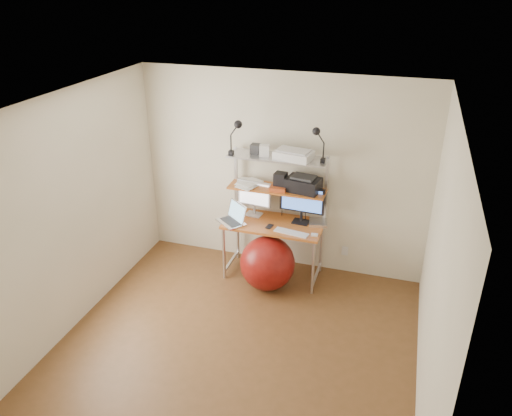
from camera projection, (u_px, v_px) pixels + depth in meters
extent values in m
plane|color=brown|center=(235.00, 348.00, 5.15)|extent=(3.60, 3.60, 0.00)
plane|color=silver|center=(230.00, 109.00, 4.07)|extent=(3.60, 3.60, 0.00)
plane|color=beige|center=(282.00, 174.00, 6.16)|extent=(3.60, 0.00, 3.60)
plane|color=beige|center=(134.00, 381.00, 3.06)|extent=(3.60, 0.00, 3.60)
plane|color=beige|center=(67.00, 216.00, 5.10)|extent=(0.00, 3.60, 3.60)
plane|color=beige|center=(437.00, 275.00, 4.13)|extent=(0.00, 3.60, 3.60)
cube|color=#BB6724|center=(274.00, 224.00, 6.08)|extent=(1.20, 0.60, 0.03)
cylinder|color=silver|center=(224.00, 254.00, 6.16)|extent=(0.04, 0.04, 0.71)
cylinder|color=silver|center=(238.00, 234.00, 6.61)|extent=(0.04, 0.04, 0.71)
cylinder|color=silver|center=(313.00, 268.00, 5.86)|extent=(0.04, 0.04, 0.71)
cylinder|color=silver|center=(321.00, 247.00, 6.31)|extent=(0.04, 0.04, 0.71)
cube|color=silver|center=(236.00, 179.00, 6.27)|extent=(0.03, 0.04, 0.84)
cube|color=silver|center=(326.00, 190.00, 5.96)|extent=(0.03, 0.04, 0.84)
cube|color=#BB6724|center=(277.00, 189.00, 6.01)|extent=(1.18, 0.34, 0.02)
cube|color=silver|center=(278.00, 157.00, 5.84)|extent=(1.18, 0.34, 0.02)
cube|color=silver|center=(345.00, 251.00, 6.33)|extent=(0.08, 0.01, 0.12)
cube|color=silver|center=(254.00, 214.00, 6.27)|extent=(0.21, 0.17, 0.01)
cylinder|color=silver|center=(254.00, 209.00, 6.26)|extent=(0.03, 0.03, 0.11)
cube|color=silver|center=(254.00, 193.00, 6.16)|extent=(0.43, 0.08, 0.33)
plane|color=silver|center=(254.00, 194.00, 6.15)|extent=(0.39, 0.04, 0.39)
cube|color=black|center=(301.00, 222.00, 6.08)|extent=(0.21, 0.17, 0.01)
cylinder|color=black|center=(301.00, 216.00, 6.07)|extent=(0.03, 0.03, 0.12)
cube|color=black|center=(302.00, 199.00, 5.97)|extent=(0.55, 0.07, 0.33)
plane|color=#3A69C7|center=(302.00, 200.00, 5.96)|extent=(0.49, 0.03, 0.50)
cube|color=silver|center=(231.00, 222.00, 6.07)|extent=(0.42, 0.41, 0.02)
cube|color=#2B2B2D|center=(231.00, 221.00, 6.07)|extent=(0.32, 0.30, 0.00)
cube|color=silver|center=(239.00, 211.00, 6.08)|extent=(0.31, 0.27, 0.23)
plane|color=#71A0BC|center=(239.00, 211.00, 6.08)|extent=(0.30, 0.26, 0.31)
cube|color=silver|center=(291.00, 233.00, 5.84)|extent=(0.42, 0.18, 0.01)
cube|color=silver|center=(314.00, 235.00, 5.77)|extent=(0.09, 0.06, 0.02)
cube|color=silver|center=(318.00, 223.00, 6.03)|extent=(0.25, 0.25, 0.04)
cube|color=black|center=(269.00, 226.00, 5.98)|extent=(0.08, 0.13, 0.01)
cube|color=black|center=(303.00, 185.00, 5.89)|extent=(0.43, 0.33, 0.16)
cube|color=#2B2B2D|center=(304.00, 177.00, 5.85)|extent=(0.30, 0.24, 0.03)
cube|color=black|center=(280.00, 181.00, 5.94)|extent=(0.15, 0.15, 0.20)
cube|color=#AE431B|center=(278.00, 189.00, 5.91)|extent=(0.20, 0.14, 0.05)
cube|color=silver|center=(294.00, 155.00, 5.74)|extent=(0.46, 0.34, 0.10)
cube|color=silver|center=(294.00, 150.00, 5.71)|extent=(0.39, 0.27, 0.02)
cube|color=silver|center=(264.00, 151.00, 5.82)|extent=(0.13, 0.12, 0.13)
cube|color=#2B2B2D|center=(256.00, 149.00, 5.91)|extent=(0.11, 0.11, 0.11)
cube|color=black|center=(231.00, 153.00, 5.87)|extent=(0.05, 0.06, 0.05)
cylinder|color=black|center=(231.00, 143.00, 5.82)|extent=(0.02, 0.02, 0.19)
sphere|color=black|center=(238.00, 124.00, 5.68)|extent=(0.10, 0.10, 0.10)
cube|color=black|center=(323.00, 160.00, 5.64)|extent=(0.05, 0.06, 0.05)
cylinder|color=black|center=(323.00, 151.00, 5.59)|extent=(0.02, 0.02, 0.18)
sphere|color=black|center=(316.00, 131.00, 5.51)|extent=(0.09, 0.09, 0.09)
sphere|color=maroon|center=(267.00, 263.00, 6.00)|extent=(0.66, 0.66, 0.66)
cube|color=white|center=(246.00, 183.00, 6.13)|extent=(0.27, 0.32, 0.00)
cube|color=white|center=(248.00, 186.00, 6.05)|extent=(0.30, 0.34, 0.00)
cube|color=white|center=(246.00, 182.00, 6.14)|extent=(0.22, 0.29, 0.00)
cube|color=white|center=(248.00, 184.00, 6.08)|extent=(0.21, 0.28, 0.00)
cube|color=white|center=(245.00, 182.00, 6.10)|extent=(0.28, 0.33, 0.00)
cube|color=white|center=(250.00, 182.00, 6.09)|extent=(0.31, 0.34, 0.00)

